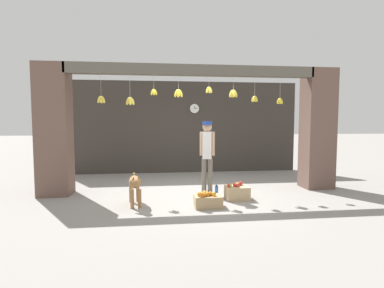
{
  "coord_description": "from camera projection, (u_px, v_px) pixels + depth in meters",
  "views": [
    {
      "loc": [
        -0.87,
        -6.77,
        1.68
      ],
      "look_at": [
        0.0,
        0.44,
        1.13
      ],
      "focal_mm": 28.0,
      "sensor_mm": 36.0,
      "label": 1
    }
  ],
  "objects": [
    {
      "name": "wall_clock",
      "position": [
        194.0,
        109.0,
        9.71
      ],
      "size": [
        0.32,
        0.03,
        0.32
      ],
      "color": "black"
    },
    {
      "name": "water_bottle",
      "position": [
        216.0,
        192.0,
        6.49
      ],
      "size": [
        0.07,
        0.07,
        0.3
      ],
      "color": "#2D60AD",
      "rests_on": "ground_plane"
    },
    {
      "name": "shop_pillar_left",
      "position": [
        54.0,
        130.0,
        6.74
      ],
      "size": [
        0.7,
        0.6,
        2.96
      ],
      "primitive_type": "cube",
      "color": "brown",
      "rests_on": "ground_plane"
    },
    {
      "name": "ground_plane",
      "position": [
        194.0,
        194.0,
        6.94
      ],
      "size": [
        60.0,
        60.0,
        0.0
      ],
      "primitive_type": "plane",
      "color": "gray"
    },
    {
      "name": "dog",
      "position": [
        135.0,
        184.0,
        5.95
      ],
      "size": [
        0.31,
        0.86,
        0.64
      ],
      "rotation": [
        0.0,
        0.0,
        -1.44
      ],
      "color": "#9E7042",
      "rests_on": "ground_plane"
    },
    {
      "name": "shopkeeper",
      "position": [
        207.0,
        151.0,
        6.82
      ],
      "size": [
        0.33,
        0.29,
        1.68
      ],
      "rotation": [
        0.0,
        0.0,
        2.87
      ],
      "color": "#6B665B",
      "rests_on": "ground_plane"
    },
    {
      "name": "fruit_crate_oranges",
      "position": [
        208.0,
        200.0,
        5.84
      ],
      "size": [
        0.53,
        0.35,
        0.31
      ],
      "color": "tan",
      "rests_on": "ground_plane"
    },
    {
      "name": "storefront_awning",
      "position": [
        194.0,
        72.0,
        6.84
      ],
      "size": [
        5.71,
        0.32,
        0.93
      ],
      "color": "#5B564C"
    },
    {
      "name": "shop_back_wall",
      "position": [
        183.0,
        127.0,
        9.79
      ],
      "size": [
        7.61,
        0.12,
        2.96
      ],
      "primitive_type": "cube",
      "color": "#38332D",
      "rests_on": "ground_plane"
    },
    {
      "name": "fruit_crate_apples",
      "position": [
        237.0,
        192.0,
        6.45
      ],
      "size": [
        0.49,
        0.4,
        0.36
      ],
      "color": "tan",
      "rests_on": "ground_plane"
    },
    {
      "name": "shop_pillar_right",
      "position": [
        317.0,
        129.0,
        7.5
      ],
      "size": [
        0.7,
        0.6,
        2.96
      ],
      "primitive_type": "cube",
      "color": "brown",
      "rests_on": "ground_plane"
    }
  ]
}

